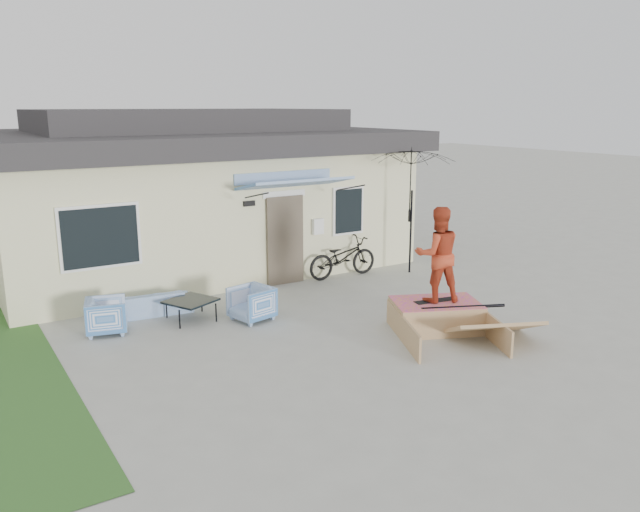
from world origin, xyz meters
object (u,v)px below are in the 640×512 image
armchair_left (106,314)px  loveseat (152,299)px  coffee_table (191,310)px  bicycle (343,253)px  patio_umbrella (412,204)px  skateboard (436,300)px  armchair_right (251,302)px  skater (438,253)px  skate_ramp (436,316)px

armchair_left → loveseat: bearing=-44.0°
coffee_table → bicycle: size_ratio=0.44×
armchair_left → coffee_table: (1.60, -0.13, -0.16)m
bicycle → patio_umbrella: size_ratio=0.74×
coffee_table → patio_umbrella: size_ratio=0.33×
patio_umbrella → skateboard: (-2.29, -3.47, -1.19)m
armchair_right → skater: bearing=37.4°
skateboard → armchair_right: bearing=150.2°
skateboard → skater: skater is taller
skateboard → skater: bearing=-80.0°
skate_ramp → skater: 1.22m
bicycle → patio_umbrella: bearing=-107.2°
armchair_left → skate_ramp: 6.18m
armchair_right → patio_umbrella: 5.36m
loveseat → coffee_table: bearing=129.8°
bicycle → skater: bearing=172.2°
loveseat → armchair_left: 1.25m
armchair_left → skate_ramp: bearing=-105.7°
armchair_left → skateboard: 6.18m
bicycle → skater: 4.15m
skate_ramp → armchair_left: bearing=173.5°
coffee_table → skateboard: 4.78m
bicycle → patio_umbrella: patio_umbrella is taller
armchair_right → bicycle: bearing=104.4°
bicycle → armchair_right: bearing=117.9°
skate_ramp → skateboard: bearing=90.0°
loveseat → skate_ramp: 5.69m
skater → skateboard: bearing=-66.9°
armchair_right → skater: skater is taller
coffee_table → armchair_right: bearing=-32.6°
bicycle → skate_ramp: size_ratio=0.89×
armchair_right → bicycle: size_ratio=0.40×
armchair_right → coffee_table: (-1.01, 0.65, -0.17)m
loveseat → skater: (4.29, -3.72, 1.17)m
loveseat → skateboard: (4.29, -3.72, 0.25)m
loveseat → armchair_left: bearing=37.3°
armchair_right → bicycle: bicycle is taller
armchair_left → armchair_right: size_ratio=0.98×
skateboard → loveseat: bearing=149.1°
armchair_right → skater: (2.75, -2.29, 1.11)m
skate_ramp → skater: (0.02, 0.05, 1.22)m
coffee_table → patio_umbrella: (6.05, 0.53, 1.54)m
armchair_left → coffee_table: 1.61m
loveseat → armchair_left: size_ratio=2.15×
armchair_right → skate_ramp: 3.59m
armchair_right → patio_umbrella: bearing=90.3°
loveseat → coffee_table: (0.53, -0.78, -0.10)m
patio_umbrella → skate_ramp: (-2.31, -3.52, -1.48)m
armchair_right → bicycle: 3.77m
coffee_table → skateboard: bearing=-38.0°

